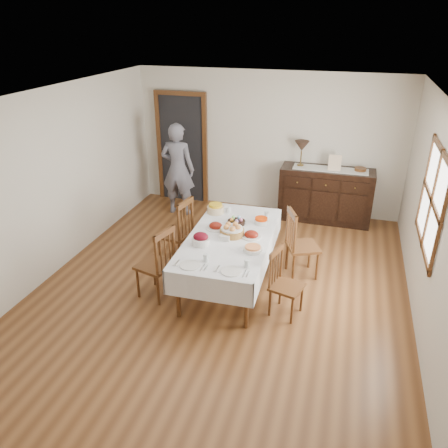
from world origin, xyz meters
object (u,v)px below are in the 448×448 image
(chair_left_far, at_px, (178,231))
(chair_right_far, at_px, (300,243))
(sideboard, at_px, (325,195))
(person, at_px, (178,167))
(chair_left_near, at_px, (158,263))
(chair_right_near, at_px, (284,282))
(dining_table, at_px, (230,242))
(table_lamp, at_px, (302,147))

(chair_left_far, bearing_deg, chair_right_far, 105.47)
(sideboard, xyz_separation_m, person, (-2.69, -0.45, 0.43))
(chair_right_far, distance_m, sideboard, 2.07)
(chair_left_near, distance_m, chair_right_near, 1.66)
(chair_right_near, bearing_deg, chair_right_far, 11.73)
(chair_left_far, height_order, person, person)
(sideboard, relative_size, person, 0.89)
(dining_table, xyz_separation_m, chair_right_near, (0.83, -0.48, -0.20))
(chair_left_far, bearing_deg, chair_left_near, 15.71)
(chair_left_near, distance_m, chair_right_far, 2.02)
(chair_left_far, distance_m, table_lamp, 2.82)
(chair_right_far, xyz_separation_m, sideboard, (0.20, 2.06, -0.03))
(dining_table, bearing_deg, chair_right_near, -31.49)
(chair_left_near, bearing_deg, person, -149.16)
(dining_table, height_order, chair_right_far, chair_right_far)
(chair_right_near, height_order, chair_right_far, chair_right_far)
(person, xyz_separation_m, table_lamp, (2.19, 0.49, 0.42))
(chair_left_far, xyz_separation_m, sideboard, (2.00, 2.21, -0.04))
(chair_left_far, bearing_deg, dining_table, 80.58)
(chair_left_far, relative_size, chair_right_near, 1.18)
(chair_right_far, distance_m, table_lamp, 2.28)
(chair_left_far, height_order, chair_right_near, chair_left_far)
(person, bearing_deg, chair_left_near, 104.41)
(chair_left_near, bearing_deg, chair_right_near, 108.33)
(sideboard, distance_m, table_lamp, 0.98)
(chair_left_near, bearing_deg, sideboard, 163.19)
(chair_left_near, distance_m, sideboard, 3.67)
(chair_left_near, relative_size, table_lamp, 2.22)
(dining_table, relative_size, person, 1.18)
(chair_right_near, xyz_separation_m, sideboard, (0.27, 3.02, 0.04))
(sideboard, relative_size, table_lamp, 3.57)
(chair_right_near, bearing_deg, table_lamp, 20.07)
(chair_left_near, relative_size, chair_right_far, 0.99)
(dining_table, xyz_separation_m, chair_left_near, (-0.82, -0.58, -0.14))
(person, bearing_deg, table_lamp, -169.11)
(table_lamp, bearing_deg, person, -167.44)
(chair_left_far, xyz_separation_m, chair_right_near, (1.73, -0.81, -0.08))
(dining_table, distance_m, table_lamp, 2.74)
(chair_left_far, bearing_deg, person, -147.84)
(dining_table, height_order, table_lamp, table_lamp)
(dining_table, relative_size, chair_right_far, 2.13)
(chair_left_far, height_order, sideboard, chair_left_far)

